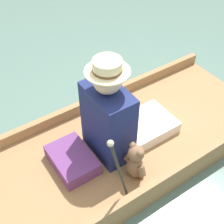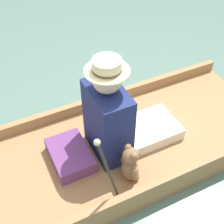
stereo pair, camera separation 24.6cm
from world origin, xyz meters
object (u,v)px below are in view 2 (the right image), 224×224
Objects in this scene: seated_person at (117,118)px; teddy_bear at (130,165)px; wine_glass at (125,100)px; walking_cane at (107,167)px.

teddy_bear is at bearing -10.81° from seated_person.
wine_glass is (-0.73, 0.34, -0.03)m from teddy_bear.
seated_person reaches higher than teddy_bear.
seated_person is at bearing 146.50° from walking_cane.
seated_person is 0.58m from walking_cane.
teddy_bear is 0.48× the size of walking_cane.
seated_person is 1.25× the size of walking_cane.
wine_glass is at bearing 144.99° from walking_cane.
walking_cane reaches higher than wine_glass.
walking_cane is at bearing -63.82° from teddy_bear.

